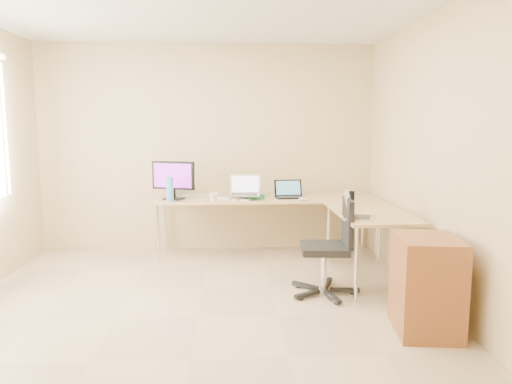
{
  "coord_description": "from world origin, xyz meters",
  "views": [
    {
      "loc": [
        0.28,
        -3.77,
        1.59
      ],
      "look_at": [
        0.55,
        1.1,
        0.9
      ],
      "focal_mm": 33.07,
      "sensor_mm": 36.0,
      "label": 1
    }
  ],
  "objects": [
    {
      "name": "wall_right",
      "position": [
        2.1,
        0.0,
        1.3
      ],
      "size": [
        0.0,
        4.5,
        4.5
      ],
      "primitive_type": "plane",
      "rotation": [
        1.57,
        0.0,
        -1.57
      ],
      "color": "#CDB485",
      "rests_on": "ground"
    },
    {
      "name": "mouse",
      "position": [
        1.12,
        1.57,
        0.75
      ],
      "size": [
        0.11,
        0.08,
        0.04
      ],
      "primitive_type": "ellipsoid",
      "rotation": [
        0.0,
        0.0,
        0.07
      ],
      "color": "silver",
      "rests_on": "desk_main"
    },
    {
      "name": "wall_front",
      "position": [
        0.0,
        -2.25,
        1.3
      ],
      "size": [
        4.5,
        0.0,
        4.5
      ],
      "primitive_type": "plane",
      "rotation": [
        -1.57,
        0.0,
        0.0
      ],
      "color": "#CDB485",
      "rests_on": "ground"
    },
    {
      "name": "desk_fan",
      "position": [
        -0.25,
        2.0,
        0.88
      ],
      "size": [
        0.28,
        0.28,
        0.3
      ],
      "primitive_type": "cylinder",
      "rotation": [
        0.0,
        0.0,
        0.23
      ],
      "color": "white",
      "rests_on": "desk_main"
    },
    {
      "name": "wall_back",
      "position": [
        0.0,
        2.25,
        1.3
      ],
      "size": [
        4.5,
        0.0,
        4.5
      ],
      "primitive_type": "plane",
      "rotation": [
        1.57,
        0.0,
        0.0
      ],
      "color": "#CDB485",
      "rests_on": "ground"
    },
    {
      "name": "laptop_center",
      "position": [
        0.45,
        1.68,
        0.9
      ],
      "size": [
        0.4,
        0.32,
        0.24
      ],
      "primitive_type": "cube",
      "rotation": [
        0.0,
        0.0,
        -0.13
      ],
      "color": "#B3B3B3",
      "rests_on": "desk_main"
    },
    {
      "name": "cabinet",
      "position": [
        1.78,
        -0.36,
        0.36
      ],
      "size": [
        0.52,
        0.61,
        0.78
      ],
      "primitive_type": "cube",
      "rotation": [
        0.0,
        0.0,
        -0.13
      ],
      "color": "#996529",
      "rests_on": "ground"
    },
    {
      "name": "papers",
      "position": [
        -0.15,
        1.98,
        0.73
      ],
      "size": [
        0.26,
        0.34,
        0.01
      ],
      "primitive_type": "cube",
      "rotation": [
        0.0,
        0.0,
        0.11
      ],
      "color": "silver",
      "rests_on": "desk_main"
    },
    {
      "name": "office_chair",
      "position": [
        1.16,
        0.5,
        0.5
      ],
      "size": [
        0.6,
        0.6,
        0.93
      ],
      "primitive_type": "cube",
      "rotation": [
        0.0,
        0.0,
        -0.08
      ],
      "color": "black",
      "rests_on": "ground"
    },
    {
      "name": "book_stack",
      "position": [
        0.54,
        1.8,
        0.75
      ],
      "size": [
        0.3,
        0.34,
        0.05
      ],
      "primitive_type": "cube",
      "rotation": [
        0.0,
        0.0,
        0.34
      ],
      "color": "#136248",
      "rests_on": "desk_main"
    },
    {
      "name": "floor",
      "position": [
        0.0,
        0.0,
        0.0
      ],
      "size": [
        4.5,
        4.5,
        0.0
      ],
      "primitive_type": "plane",
      "color": "tan",
      "rests_on": "ground"
    },
    {
      "name": "monitor",
      "position": [
        -0.38,
        1.75,
        0.96
      ],
      "size": [
        0.55,
        0.33,
        0.45
      ],
      "primitive_type": "cube",
      "rotation": [
        0.0,
        0.0,
        -0.34
      ],
      "color": "black",
      "rests_on": "desk_main"
    },
    {
      "name": "laptop_black",
      "position": [
        0.99,
        1.79,
        0.84
      ],
      "size": [
        0.37,
        0.29,
        0.21
      ],
      "primitive_type": "cube",
      "rotation": [
        0.0,
        0.0,
        0.14
      ],
      "color": "black",
      "rests_on": "desk_main"
    },
    {
      "name": "desk_return",
      "position": [
        1.7,
        0.85,
        0.36
      ],
      "size": [
        0.7,
        1.3,
        0.73
      ],
      "primitive_type": "cube",
      "color": "tan",
      "rests_on": "ground"
    },
    {
      "name": "mug",
      "position": [
        0.09,
        1.55,
        0.78
      ],
      "size": [
        0.13,
        0.13,
        0.1
      ],
      "primitive_type": "imported",
      "rotation": [
        0.0,
        0.0,
        -0.31
      ],
      "color": "silver",
      "rests_on": "desk_main"
    },
    {
      "name": "white_box",
      "position": [
        -0.4,
        2.05,
        0.77
      ],
      "size": [
        0.21,
        0.16,
        0.07
      ],
      "primitive_type": "cube",
      "rotation": [
        0.0,
        0.0,
        0.1
      ],
      "color": "silver",
      "rests_on": "desk_main"
    },
    {
      "name": "desk_main",
      "position": [
        0.72,
        1.85,
        0.36
      ],
      "size": [
        2.65,
        0.7,
        0.73
      ],
      "primitive_type": "cube",
      "color": "tan",
      "rests_on": "ground"
    },
    {
      "name": "keyboard",
      "position": [
        0.31,
        1.67,
        0.74
      ],
      "size": [
        0.42,
        0.24,
        0.02
      ],
      "primitive_type": "cube",
      "rotation": [
        0.0,
        0.0,
        -0.32
      ],
      "color": "white",
      "rests_on": "desk_main"
    },
    {
      "name": "black_cup",
      "position": [
        1.69,
        1.55,
        0.78
      ],
      "size": [
        0.08,
        0.08,
        0.11
      ],
      "primitive_type": "cylinder",
      "rotation": [
        0.0,
        0.0,
        0.31
      ],
      "color": "black",
      "rests_on": "desk_main"
    },
    {
      "name": "laptop_return",
      "position": [
        1.49,
        0.49,
        0.84
      ],
      "size": [
        0.4,
        0.36,
        0.22
      ],
      "primitive_type": "cube",
      "rotation": [
        0.0,
        0.0,
        1.21
      ],
      "color": "silver",
      "rests_on": "desk_return"
    },
    {
      "name": "cd_stack",
      "position": [
        0.35,
        1.63,
        0.75
      ],
      "size": [
        0.15,
        0.15,
        0.03
      ],
      "primitive_type": "cylinder",
      "rotation": [
        0.0,
        0.0,
        0.07
      ],
      "color": "silver",
      "rests_on": "desk_main"
    },
    {
      "name": "water_bottle",
      "position": [
        -0.4,
        1.55,
        0.87
      ],
      "size": [
        0.1,
        0.1,
        0.29
      ],
      "primitive_type": "cylinder",
      "rotation": [
        0.0,
        0.0,
        -0.19
      ],
      "color": "#4D93D6",
      "rests_on": "desk_main"
    }
  ]
}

